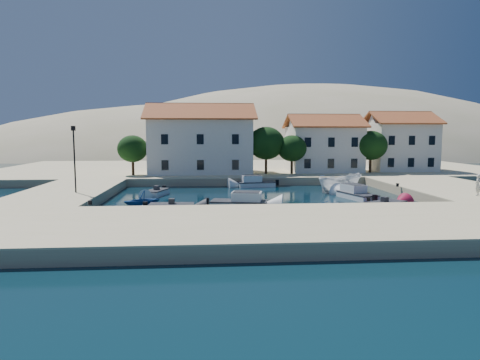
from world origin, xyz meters
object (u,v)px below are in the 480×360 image
(cabin_cruiser_south, at_px, (239,202))
(rowboat_south, at_px, (331,212))
(building_right, at_px, (399,140))
(cabin_cruiser_east, at_px, (357,194))
(building_mid, at_px, (323,142))
(boat_east, at_px, (340,192))
(pedestrian, at_px, (478,185))
(building_left, at_px, (201,138))
(lamppost, at_px, (74,153))

(cabin_cruiser_south, bearing_deg, rowboat_south, -7.75)
(building_right, distance_m, cabin_cruiser_east, 26.41)
(building_mid, bearing_deg, building_right, 4.76)
(rowboat_south, distance_m, boat_east, 12.74)
(boat_east, bearing_deg, cabin_cruiser_east, 160.48)
(cabin_cruiser_south, relative_size, cabin_cruiser_east, 1.04)
(building_right, height_order, pedestrian, building_right)
(building_right, xyz_separation_m, pedestrian, (-5.12, -26.90, -3.51))
(cabin_cruiser_east, distance_m, pedestrian, 10.60)
(building_left, bearing_deg, rowboat_south, -67.21)
(cabin_cruiser_south, bearing_deg, building_mid, 72.46)
(building_left, height_order, pedestrian, building_left)
(building_mid, distance_m, rowboat_south, 28.82)
(building_left, bearing_deg, boat_east, -42.97)
(cabin_cruiser_south, distance_m, boat_east, 15.11)
(cabin_cruiser_south, height_order, pedestrian, pedestrian)
(lamppost, bearing_deg, boat_east, 11.28)
(pedestrian, bearing_deg, building_mid, -118.95)
(cabin_cruiser_east, xyz_separation_m, pedestrian, (9.10, -5.22, 1.48))
(boat_east, bearing_deg, lamppost, 80.37)
(boat_east, xyz_separation_m, pedestrian, (9.23, -10.32, 1.96))
(rowboat_south, relative_size, cabin_cruiser_east, 0.98)
(building_left, xyz_separation_m, building_right, (30.00, 2.00, -0.46))
(cabin_cruiser_south, bearing_deg, boat_east, 49.80)
(building_left, relative_size, building_right, 1.56)
(building_left, distance_m, pedestrian, 35.43)
(lamppost, relative_size, cabin_cruiser_east, 1.23)
(rowboat_south, bearing_deg, cabin_cruiser_south, 55.95)
(lamppost, relative_size, pedestrian, 3.25)
(cabin_cruiser_south, relative_size, rowboat_south, 1.06)
(rowboat_south, bearing_deg, cabin_cruiser_east, -47.86)
(cabin_cruiser_east, bearing_deg, building_mid, -21.67)
(lamppost, xyz_separation_m, rowboat_south, (22.63, -6.50, -4.75))
(cabin_cruiser_south, distance_m, rowboat_south, 8.04)
(building_left, height_order, cabin_cruiser_south, building_left)
(cabin_cruiser_east, bearing_deg, building_right, -48.80)
(building_right, xyz_separation_m, cabin_cruiser_east, (-14.22, -21.68, -5.00))
(pedestrian, bearing_deg, rowboat_south, -37.21)
(cabin_cruiser_south, bearing_deg, cabin_cruiser_east, 30.95)
(rowboat_south, bearing_deg, pedestrian, -96.99)
(rowboat_south, bearing_deg, building_mid, -27.63)
(building_mid, xyz_separation_m, pedestrian, (6.88, -25.90, -3.26))
(cabin_cruiser_east, bearing_deg, rowboat_south, 130.22)
(pedestrian, bearing_deg, cabin_cruiser_south, -47.08)
(building_right, height_order, cabin_cruiser_south, building_right)
(building_left, distance_m, cabin_cruiser_south, 24.58)
(rowboat_south, distance_m, pedestrian, 13.98)
(rowboat_south, xyz_separation_m, cabin_cruiser_east, (4.64, 6.82, 0.48))
(building_left, distance_m, lamppost, 23.10)
(rowboat_south, relative_size, boat_east, 0.87)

